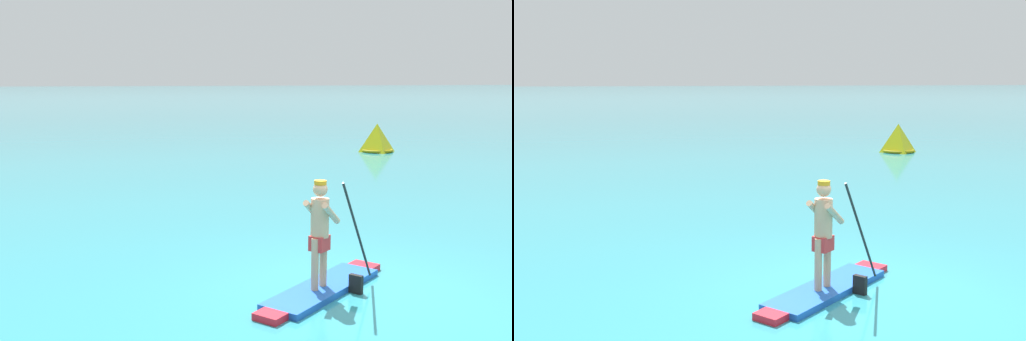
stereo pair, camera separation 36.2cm
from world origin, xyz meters
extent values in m
plane|color=teal|center=(0.00, 0.00, 0.00)|extent=(440.00, 440.00, 0.00)
cube|color=blue|center=(-0.44, 0.12, 0.05)|extent=(2.22, 2.00, 0.10)
cube|color=red|center=(0.58, 0.96, 0.05)|extent=(0.51, 0.53, 0.10)
cube|color=red|center=(-1.46, -0.73, 0.05)|extent=(0.47, 0.48, 0.10)
cylinder|color=tan|center=(-0.43, 0.12, 0.47)|extent=(0.11, 0.11, 0.76)
cylinder|color=tan|center=(-0.61, -0.03, 0.47)|extent=(0.11, 0.11, 0.76)
cube|color=red|center=(-0.52, 0.05, 0.76)|extent=(0.34, 0.34, 0.22)
cylinder|color=tan|center=(-0.52, 0.05, 1.13)|extent=(0.26, 0.26, 0.56)
sphere|color=tan|center=(-0.52, 0.05, 1.55)|extent=(0.21, 0.21, 0.21)
cylinder|color=orange|center=(-0.52, 0.05, 1.64)|extent=(0.18, 0.18, 0.06)
cylinder|color=tan|center=(-0.58, 0.20, 1.21)|extent=(0.43, 0.43, 0.42)
cylinder|color=tan|center=(-0.39, -0.04, 1.21)|extent=(0.43, 0.43, 0.42)
cylinder|color=black|center=(0.01, -0.05, 0.92)|extent=(0.77, 0.69, 1.58)
cube|color=black|center=(0.01, -0.05, 0.12)|extent=(0.19, 0.20, 0.32)
pyramid|color=yellow|center=(7.62, 15.86, 0.60)|extent=(1.22, 1.22, 1.20)
torus|color=olive|center=(7.62, 15.86, 0.06)|extent=(1.39, 1.39, 0.12)
camera|label=1|loc=(-3.43, -8.07, 3.11)|focal=43.22mm
camera|label=2|loc=(-3.07, -8.15, 3.11)|focal=43.22mm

